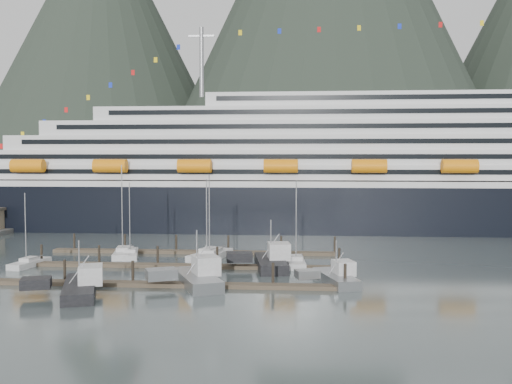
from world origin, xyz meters
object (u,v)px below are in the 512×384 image
Objects in this scene: sailboat_b at (123,253)px; trawler_b at (196,278)px; sailboat_a at (30,264)px; trawler_a at (78,287)px; trawler_e at (270,262)px; sailboat_d at (212,257)px; sailboat_e at (130,254)px; sailboat_h at (296,263)px; sailboat_c at (210,256)px; trawler_d at (335,277)px; cruise_ship at (375,176)px.

sailboat_b is 26.86m from trawler_b.
sailboat_a is 0.74× the size of sailboat_b.
trawler_e is at bearing -68.20° from trawler_a.
sailboat_d is at bearing -108.07° from sailboat_b.
sailboat_e is 26.88m from trawler_a.
sailboat_d is 14.11m from sailboat_h.
sailboat_c is at bearing -19.96° from trawler_b.
sailboat_a is 0.91× the size of trawler_b.
sailboat_b is 38.57m from trawler_d.
trawler_b is at bearing -83.90° from trawler_a.
cruise_ship reaches higher than sailboat_a.
sailboat_h reaches higher than sailboat_c.
cruise_ship is 54.83m from sailboat_c.
sailboat_d is 12.09m from trawler_e.
trawler_e is (9.65, -7.26, 0.55)m from sailboat_d.
sailboat_c is 1.06× the size of trawler_e.
sailboat_b is 1.10× the size of sailboat_d.
trawler_b is at bearing -114.97° from cruise_ship.
trawler_b is (1.45, -20.50, 0.53)m from sailboat_c.
sailboat_c is 1.06× the size of sailboat_e.
trawler_a is at bearing 125.06° from sailboat_h.
sailboat_c is 1.01× the size of sailboat_h.
trawler_d is (18.66, -16.87, 0.38)m from sailboat_d.
sailboat_a is 0.91× the size of trawler_e.
sailboat_a is at bearing 20.93° from trawler_a.
trawler_e is at bearing -77.47° from sailboat_a.
sailboat_e is (12.52, 9.58, 0.01)m from sailboat_a.
trawler_d is (44.89, -8.44, 0.42)m from sailboat_a.
sailboat_d reaches higher than sailboat_a.
trawler_d is at bearing -89.99° from sailboat_a.
sailboat_a reaches higher than trawler_e.
sailboat_b reaches higher than trawler_e.
trawler_d is 0.85× the size of trawler_e.
trawler_a is 1.06× the size of trawler_e.
trawler_b is at bearing -159.00° from sailboat_e.
sailboat_c is 20.56m from trawler_b.
cruise_ship reaches higher than sailboat_d.
sailboat_c is 13.24m from sailboat_e.
sailboat_c reaches higher than trawler_a.
trawler_e is at bearing -123.99° from sailboat_e.
cruise_ship is 78.55m from sailboat_a.
cruise_ship is 18.44× the size of sailboat_a.
sailboat_a is at bearing 130.85° from sailboat_c.
sailboat_c is 1.25× the size of trawler_d.
sailboat_d is at bearing -43.65° from trawler_a.
sailboat_c is 1.00× the size of trawler_a.
cruise_ship is 55.21m from sailboat_d.
trawler_a is 31.95m from trawler_d.
trawler_a is (-12.05, -25.66, 0.47)m from sailboat_d.
trawler_a is at bearing 175.10° from sailboat_b.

